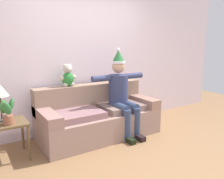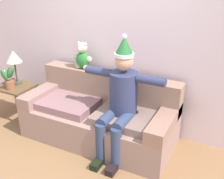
{
  "view_description": "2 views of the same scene",
  "coord_description": "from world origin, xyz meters",
  "px_view_note": "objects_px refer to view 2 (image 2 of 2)",
  "views": [
    {
      "loc": [
        -1.81,
        -2.25,
        1.55
      ],
      "look_at": [
        0.13,
        0.79,
        0.84
      ],
      "focal_mm": 36.18,
      "sensor_mm": 36.0,
      "label": 1
    },
    {
      "loc": [
        1.57,
        -1.74,
        2.14
      ],
      "look_at": [
        0.27,
        0.85,
        0.85
      ],
      "focal_mm": 42.93,
      "sensor_mm": 36.0,
      "label": 2
    }
  ],
  "objects_px": {
    "couch": "(100,116)",
    "person_seated": "(120,98)",
    "potted_plant": "(9,78)",
    "candle_tall": "(5,76)",
    "side_table": "(15,91)",
    "table_lamp": "(14,58)",
    "teddy_bear": "(82,57)"
  },
  "relations": [
    {
      "from": "couch",
      "to": "candle_tall",
      "type": "bearing_deg",
      "value": -176.68
    },
    {
      "from": "teddy_bear",
      "to": "potted_plant",
      "type": "distance_m",
      "value": 1.16
    },
    {
      "from": "potted_plant",
      "to": "table_lamp",
      "type": "bearing_deg",
      "value": 105.75
    },
    {
      "from": "table_lamp",
      "to": "potted_plant",
      "type": "xyz_separation_m",
      "value": [
        0.05,
        -0.19,
        -0.25
      ]
    },
    {
      "from": "side_table",
      "to": "potted_plant",
      "type": "bearing_deg",
      "value": -74.75
    },
    {
      "from": "potted_plant",
      "to": "candle_tall",
      "type": "bearing_deg",
      "value": 155.64
    },
    {
      "from": "couch",
      "to": "person_seated",
      "type": "distance_m",
      "value": 0.59
    },
    {
      "from": "couch",
      "to": "person_seated",
      "type": "xyz_separation_m",
      "value": [
        0.37,
        -0.17,
        0.42
      ]
    },
    {
      "from": "person_seated",
      "to": "candle_tall",
      "type": "xyz_separation_m",
      "value": [
        -1.99,
        0.08,
        -0.08
      ]
    },
    {
      "from": "table_lamp",
      "to": "teddy_bear",
      "type": "bearing_deg",
      "value": 12.78
    },
    {
      "from": "teddy_bear",
      "to": "candle_tall",
      "type": "height_order",
      "value": "teddy_bear"
    },
    {
      "from": "couch",
      "to": "teddy_bear",
      "type": "height_order",
      "value": "teddy_bear"
    },
    {
      "from": "person_seated",
      "to": "side_table",
      "type": "relative_size",
      "value": 2.77
    },
    {
      "from": "side_table",
      "to": "potted_plant",
      "type": "relative_size",
      "value": 1.49
    },
    {
      "from": "teddy_bear",
      "to": "candle_tall",
      "type": "relative_size",
      "value": 1.67
    },
    {
      "from": "side_table",
      "to": "table_lamp",
      "type": "xyz_separation_m",
      "value": [
        -0.03,
        0.09,
        0.49
      ]
    },
    {
      "from": "couch",
      "to": "side_table",
      "type": "bearing_deg",
      "value": -177.12
    },
    {
      "from": "side_table",
      "to": "candle_tall",
      "type": "height_order",
      "value": "candle_tall"
    },
    {
      "from": "teddy_bear",
      "to": "potted_plant",
      "type": "xyz_separation_m",
      "value": [
        -1.02,
        -0.44,
        -0.35
      ]
    },
    {
      "from": "table_lamp",
      "to": "potted_plant",
      "type": "distance_m",
      "value": 0.32
    },
    {
      "from": "side_table",
      "to": "candle_tall",
      "type": "bearing_deg",
      "value": -172.51
    },
    {
      "from": "person_seated",
      "to": "table_lamp",
      "type": "bearing_deg",
      "value": 174.22
    },
    {
      "from": "side_table",
      "to": "potted_plant",
      "type": "height_order",
      "value": "potted_plant"
    },
    {
      "from": "side_table",
      "to": "candle_tall",
      "type": "xyz_separation_m",
      "value": [
        -0.15,
        -0.02,
        0.23
      ]
    },
    {
      "from": "teddy_bear",
      "to": "table_lamp",
      "type": "relative_size",
      "value": 0.72
    },
    {
      "from": "candle_tall",
      "to": "couch",
      "type": "bearing_deg",
      "value": 3.32
    },
    {
      "from": "side_table",
      "to": "candle_tall",
      "type": "relative_size",
      "value": 2.38
    },
    {
      "from": "couch",
      "to": "person_seated",
      "type": "bearing_deg",
      "value": -24.56
    },
    {
      "from": "teddy_bear",
      "to": "potted_plant",
      "type": "bearing_deg",
      "value": -156.75
    },
    {
      "from": "candle_tall",
      "to": "person_seated",
      "type": "bearing_deg",
      "value": -2.19
    },
    {
      "from": "couch",
      "to": "table_lamp",
      "type": "bearing_deg",
      "value": 179.27
    },
    {
      "from": "couch",
      "to": "potted_plant",
      "type": "height_order",
      "value": "potted_plant"
    }
  ]
}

